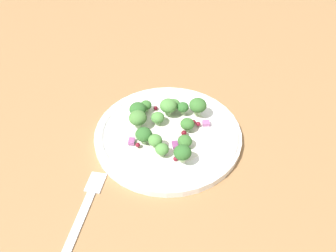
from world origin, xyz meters
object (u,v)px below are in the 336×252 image
at_px(broccoli_floret_2, 138,110).
at_px(broccoli_floret_0, 144,135).
at_px(broccoli_floret_1, 138,118).
at_px(plate, 168,134).
at_px(fork, 80,218).

bearing_deg(broccoli_floret_2, broccoli_floret_0, 13.25).
height_order(broccoli_floret_1, broccoli_floret_2, broccoli_floret_1).
xyz_separation_m(plate, broccoli_floret_0, (0.02, -0.04, 0.02)).
bearing_deg(broccoli_floret_1, plate, 79.74).
height_order(plate, broccoli_floret_2, broccoli_floret_2).
relative_size(broccoli_floret_1, fork, 0.16).
height_order(plate, fork, plate).
xyz_separation_m(broccoli_floret_0, broccoli_floret_1, (-0.03, -0.01, 0.00)).
relative_size(plate, broccoli_floret_0, 8.97).
bearing_deg(broccoli_floret_2, broccoli_floret_1, 4.84).
relative_size(broccoli_floret_0, broccoli_floret_2, 0.94).
distance_m(broccoli_floret_2, fork, 0.20).
height_order(broccoli_floret_2, fork, broccoli_floret_2).
height_order(plate, broccoli_floret_0, broccoli_floret_0).
relative_size(broccoli_floret_2, fork, 0.15).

